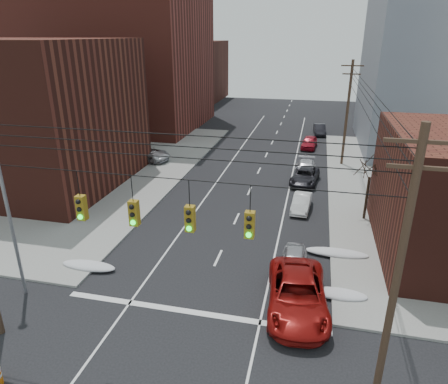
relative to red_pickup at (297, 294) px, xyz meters
The scene contains 24 objects.
sidewalk_nw 37.39m from the red_pickup, 149.45° to the left, with size 40.00×40.00×0.15m, color gray.
building_brick_tall 51.49m from the red_pickup, 126.12° to the left, with size 24.00×20.00×30.00m, color maroon.
building_brick_near 31.09m from the red_pickup, 152.76° to the left, with size 20.00×16.00×13.00m, color #481C15.
building_brick_far 73.18m from the red_pickup, 115.30° to the left, with size 22.00×18.00×12.00m, color #481C15.
building_glass 65.57m from the red_pickup, 73.13° to the left, with size 20.00×18.00×22.00m, color gray.
utility_pole_right 7.73m from the red_pickup, 56.52° to the right, with size 2.20×0.28×11.00m.
utility_pole_far 26.66m from the red_pickup, 82.75° to the left, with size 2.20×0.28×11.00m.
traffic_signals 9.52m from the red_pickup, 135.38° to the right, with size 17.00×0.42×2.02m.
street_light 15.54m from the red_pickup, behind, with size 0.44×0.44×9.32m.
bare_tree 12.86m from the red_pickup, 69.90° to the left, with size 2.09×2.20×4.93m.
snow_nw 12.65m from the red_pickup, behind, with size 3.50×1.08×0.42m, color silver.
snow_ne 2.76m from the red_pickup, 34.20° to the left, with size 3.00×1.08×0.42m, color silver.
snow_east_far 6.43m from the red_pickup, 69.80° to the left, with size 4.00×1.08×0.42m, color silver.
red_pickup is the anchor object (origin of this frame).
parked_car_a 3.60m from the red_pickup, 96.28° to the left, with size 1.54×3.83×1.31m, color #B3B4B9.
parked_car_b 12.81m from the red_pickup, 91.76° to the left, with size 1.35×3.86×1.27m, color silver.
parked_car_c 19.22m from the red_pickup, 91.17° to the left, with size 2.32×5.04×1.40m, color black.
parked_car_d 21.30m from the red_pickup, 91.06° to the left, with size 2.06×5.07×1.47m, color silver.
parked_car_e 32.25m from the red_pickup, 90.70° to the left, with size 1.74×4.33×1.48m, color maroon.
parked_car_f 39.99m from the red_pickup, 88.85° to the left, with size 1.52×4.35×1.43m, color black.
lot_car_a 25.86m from the red_pickup, 143.61° to the left, with size 1.66×4.76×1.57m, color silver.
lot_car_b 28.75m from the red_pickup, 128.86° to the left, with size 2.61×5.67×1.58m, color #B1B1B6.
lot_car_c 28.04m from the red_pickup, 150.62° to the left, with size 2.22×5.45×1.58m, color black.
lot_car_d 32.70m from the red_pickup, 139.64° to the left, with size 1.68×4.17×1.42m, color #AAABAF.
Camera 1 is at (5.37, -9.53, 13.37)m, focal length 32.00 mm.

